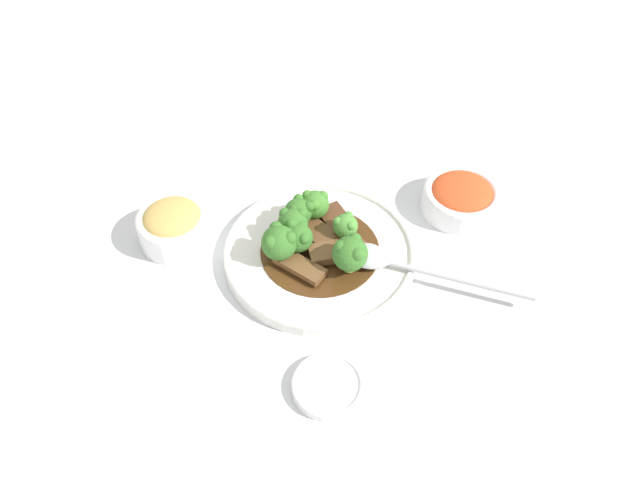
% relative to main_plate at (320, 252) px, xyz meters
% --- Properties ---
extents(ground_plane, '(4.00, 4.00, 0.00)m').
position_rel_main_plate_xyz_m(ground_plane, '(0.00, 0.00, -0.01)').
color(ground_plane, silver).
extents(main_plate, '(0.25, 0.25, 0.02)m').
position_rel_main_plate_xyz_m(main_plate, '(0.00, 0.00, 0.00)').
color(main_plate, white).
rests_on(main_plate, ground_plane).
extents(beef_strip_0, '(0.05, 0.07, 0.01)m').
position_rel_main_plate_xyz_m(beef_strip_0, '(0.02, 0.01, 0.02)').
color(beef_strip_0, brown).
rests_on(beef_strip_0, main_plate).
extents(beef_strip_1, '(0.07, 0.04, 0.01)m').
position_rel_main_plate_xyz_m(beef_strip_1, '(-0.02, 0.01, 0.01)').
color(beef_strip_1, brown).
rests_on(beef_strip_1, main_plate).
extents(beef_strip_2, '(0.05, 0.03, 0.01)m').
position_rel_main_plate_xyz_m(beef_strip_2, '(0.03, 0.04, 0.01)').
color(beef_strip_2, brown).
rests_on(beef_strip_2, main_plate).
extents(beef_strip_3, '(0.07, 0.05, 0.01)m').
position_rel_main_plate_xyz_m(beef_strip_3, '(0.01, -0.04, 0.01)').
color(beef_strip_3, brown).
rests_on(beef_strip_3, main_plate).
extents(beef_strip_4, '(0.06, 0.04, 0.01)m').
position_rel_main_plate_xyz_m(beef_strip_4, '(-0.02, 0.04, 0.01)').
color(beef_strip_4, '#56331E').
rests_on(beef_strip_4, main_plate).
extents(broccoli_floret_0, '(0.03, 0.03, 0.04)m').
position_rel_main_plate_xyz_m(broccoli_floret_0, '(0.01, 0.04, 0.03)').
color(broccoli_floret_0, '#8EB756').
rests_on(broccoli_floret_0, main_plate).
extents(broccoli_floret_1, '(0.04, 0.04, 0.04)m').
position_rel_main_plate_xyz_m(broccoli_floret_1, '(-0.05, 0.00, 0.04)').
color(broccoli_floret_1, '#8EB756').
rests_on(broccoli_floret_1, main_plate).
extents(broccoli_floret_2, '(0.04, 0.04, 0.05)m').
position_rel_main_plate_xyz_m(broccoli_floret_2, '(-0.04, -0.02, 0.04)').
color(broccoli_floret_2, '#7FA84C').
rests_on(broccoli_floret_2, main_plate).
extents(broccoli_floret_3, '(0.04, 0.04, 0.05)m').
position_rel_main_plate_xyz_m(broccoli_floret_3, '(0.05, 0.01, 0.04)').
color(broccoli_floret_3, '#8EB756').
rests_on(broccoli_floret_3, main_plate).
extents(broccoli_floret_4, '(0.05, 0.05, 0.05)m').
position_rel_main_plate_xyz_m(broccoli_floret_4, '(-0.02, -0.05, 0.04)').
color(broccoli_floret_4, '#8EB756').
rests_on(broccoli_floret_4, main_plate).
extents(broccoli_floret_5, '(0.04, 0.04, 0.04)m').
position_rel_main_plate_xyz_m(broccoli_floret_5, '(-0.05, 0.03, 0.03)').
color(broccoli_floret_5, '#7FA84C').
rests_on(broccoli_floret_5, main_plate).
extents(broccoli_floret_6, '(0.04, 0.04, 0.04)m').
position_rel_main_plate_xyz_m(broccoli_floret_6, '(-0.01, -0.02, 0.03)').
color(broccoli_floret_6, '#8EB756').
rests_on(broccoli_floret_6, main_plate).
extents(serving_spoon, '(0.21, 0.16, 0.01)m').
position_rel_main_plate_xyz_m(serving_spoon, '(0.07, 0.05, 0.02)').
color(serving_spoon, '#B7B7BC').
rests_on(serving_spoon, main_plate).
extents(side_bowl_kimchi, '(0.11, 0.11, 0.04)m').
position_rel_main_plate_xyz_m(side_bowl_kimchi, '(0.04, 0.21, 0.01)').
color(side_bowl_kimchi, white).
rests_on(side_bowl_kimchi, ground_plane).
extents(side_bowl_appetizer, '(0.10, 0.10, 0.06)m').
position_rel_main_plate_xyz_m(side_bowl_appetizer, '(-0.14, -0.14, 0.02)').
color(side_bowl_appetizer, white).
rests_on(side_bowl_appetizer, ground_plane).
extents(sauce_dish, '(0.08, 0.08, 0.01)m').
position_rel_main_plate_xyz_m(sauce_dish, '(0.16, -0.11, -0.00)').
color(sauce_dish, white).
rests_on(sauce_dish, ground_plane).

